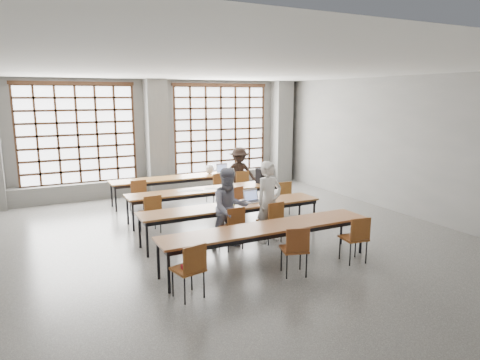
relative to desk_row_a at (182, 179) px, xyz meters
name	(u,v)px	position (x,y,z in m)	size (l,w,h in m)	color
floor	(229,243)	(-0.30, -3.85, -0.66)	(11.00, 11.00, 0.00)	#4A4A47
ceiling	(228,70)	(-0.30, -3.85, 2.84)	(11.00, 11.00, 0.00)	silver
wall_back	(154,137)	(-0.30, 1.65, 1.09)	(10.00, 10.00, 0.00)	slate
wall_right	(409,147)	(4.70, -3.85, 1.09)	(11.00, 11.00, 0.00)	slate
column_mid	(157,137)	(-0.30, 1.37, 1.09)	(0.60, 0.55, 3.50)	#5D5D5A
column_right	(281,132)	(4.20, 1.37, 1.09)	(0.60, 0.55, 3.50)	#5D5D5A
window_left	(78,135)	(-2.55, 1.57, 1.24)	(3.32, 0.12, 3.00)	white
window_right	(221,129)	(1.95, 1.57, 1.24)	(3.32, 0.12, 3.00)	white
sill_ledge	(158,185)	(-0.30, 1.45, -0.41)	(9.80, 0.35, 0.50)	#5D5D5A
desk_row_a	(182,179)	(0.00, 0.00, 0.00)	(4.00, 0.70, 0.73)	brown
desk_row_b	(207,191)	(0.04, -1.86, 0.00)	(4.00, 0.70, 0.73)	brown
desk_row_c	(232,208)	(-0.09, -3.57, 0.00)	(4.00, 0.70, 0.73)	brown
desk_row_d	(268,230)	(-0.18, -5.21, 0.00)	(4.00, 0.70, 0.73)	brown
chair_back_left	(138,192)	(-1.40, -0.63, -0.13)	(0.44, 0.45, 0.88)	brown
chair_back_mid	(216,185)	(0.82, -0.63, -0.13)	(0.50, 0.51, 0.88)	brown
chair_back_right	(241,182)	(1.59, -0.63, -0.13)	(0.46, 0.46, 0.88)	brown
chair_mid_left	(151,210)	(-1.56, -2.49, -0.13)	(0.46, 0.46, 0.88)	brown
chair_mid_centre	(233,200)	(0.46, -2.49, -0.13)	(0.51, 0.51, 0.88)	brown
chair_mid_right	(282,194)	(1.83, -2.49, -0.13)	(0.43, 0.44, 0.88)	brown
chair_front_left	(233,223)	(-0.38, -4.20, -0.13)	(0.47, 0.47, 0.88)	brown
chair_front_right	(272,218)	(0.52, -4.20, -0.13)	(0.47, 0.48, 0.88)	brown
chair_near_left	(191,265)	(-1.86, -5.83, -0.13)	(0.50, 0.51, 0.88)	brown
chair_near_mid	(295,246)	(0.00, -5.83, -0.13)	(0.52, 0.52, 0.88)	maroon
chair_near_right	(356,235)	(1.31, -5.83, -0.13)	(0.47, 0.47, 0.88)	brown
student_male	(269,202)	(0.51, -4.07, 0.18)	(0.62, 0.41, 1.69)	silver
student_female	(230,208)	(-0.39, -4.07, 0.15)	(0.79, 0.62, 1.63)	#181D49
student_back	(239,174)	(1.60, -0.50, 0.10)	(0.99, 0.57, 1.54)	black
laptop_front	(253,198)	(0.45, -3.46, 0.13)	(0.39, 0.34, 0.26)	#B3B3B8
laptop_back	(223,170)	(1.35, 0.11, 0.13)	(0.36, 0.30, 0.26)	silver
mouse	(272,200)	(0.86, -3.59, 0.08)	(0.10, 0.06, 0.04)	silver
green_box	(229,202)	(-0.14, -3.49, 0.11)	(0.25, 0.09, 0.09)	#2D822A
phone	(242,205)	(0.09, -3.67, 0.07)	(0.13, 0.06, 0.01)	black
paper_sheet_a	(184,191)	(-0.56, -1.81, 0.07)	(0.30, 0.21, 0.00)	silver
paper_sheet_b	(197,190)	(-0.26, -1.91, 0.07)	(0.30, 0.21, 0.00)	white
paper_sheet_c	(211,189)	(0.14, -1.86, 0.07)	(0.30, 0.21, 0.00)	silver
backpack	(262,175)	(1.64, -1.81, 0.27)	(0.32, 0.20, 0.40)	black
plastic_bag	(210,169)	(0.90, 0.05, 0.21)	(0.26, 0.21, 0.29)	white
red_pouch	(188,266)	(-1.88, -5.76, -0.16)	(0.20, 0.08, 0.06)	maroon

